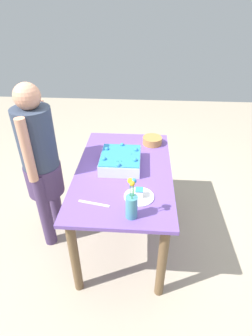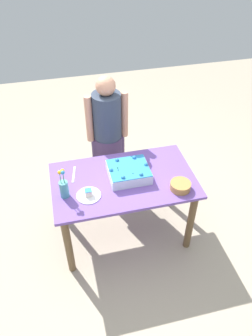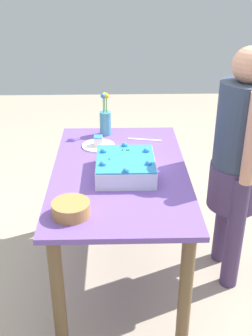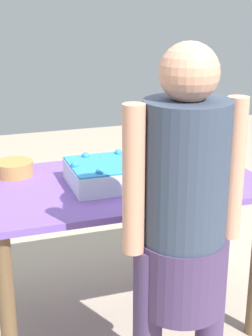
% 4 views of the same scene
% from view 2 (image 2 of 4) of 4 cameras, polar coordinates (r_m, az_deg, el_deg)
% --- Properties ---
extents(ground_plane, '(8.00, 8.00, 0.00)m').
position_cam_2_polar(ground_plane, '(3.63, -0.38, -11.05)').
color(ground_plane, '#B0A28B').
extents(dining_table, '(1.34, 0.80, 0.78)m').
position_cam_2_polar(dining_table, '(3.16, -0.43, -3.80)').
color(dining_table, '#6E4DA5').
rests_on(dining_table, ground_plane).
extents(sheet_cake, '(0.38, 0.33, 0.13)m').
position_cam_2_polar(sheet_cake, '(3.06, 0.47, -0.66)').
color(sheet_cake, white).
rests_on(sheet_cake, dining_table).
extents(serving_plate_with_slice, '(0.22, 0.22, 0.07)m').
position_cam_2_polar(serving_plate_with_slice, '(2.92, -6.53, -4.58)').
color(serving_plate_with_slice, white).
rests_on(serving_plate_with_slice, dining_table).
extents(cake_knife, '(0.06, 0.23, 0.00)m').
position_cam_2_polar(cake_knife, '(3.15, -9.08, -1.10)').
color(cake_knife, silver).
rests_on(cake_knife, dining_table).
extents(flower_vase, '(0.08, 0.08, 0.30)m').
position_cam_2_polar(flower_vase, '(2.88, -10.76, -3.33)').
color(flower_vase, teal).
rests_on(flower_vase, dining_table).
extents(fruit_bowl, '(0.19, 0.19, 0.07)m').
position_cam_2_polar(fruit_bowl, '(2.99, 9.46, -3.08)').
color(fruit_bowl, '#B48041').
rests_on(fruit_bowl, dining_table).
extents(person_standing, '(0.45, 0.31, 1.49)m').
position_cam_2_polar(person_standing, '(3.55, -3.22, 6.32)').
color(person_standing, '#46335B').
rests_on(person_standing, ground_plane).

